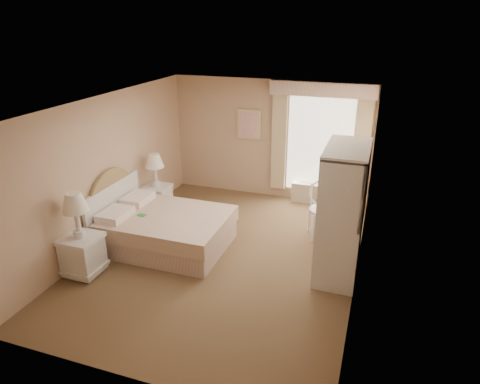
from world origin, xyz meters
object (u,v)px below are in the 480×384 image
(nightstand_far, at_px, (157,192))
(cafe_chair, at_px, (323,204))
(armoire, at_px, (342,223))
(bed, at_px, (162,228))
(nightstand_near, at_px, (81,245))
(round_table, at_px, (346,190))

(nightstand_far, distance_m, cafe_chair, 3.23)
(armoire, bearing_deg, cafe_chair, 110.95)
(bed, height_order, cafe_chair, bed)
(nightstand_near, xyz_separation_m, armoire, (3.65, 1.30, 0.33))
(nightstand_far, relative_size, round_table, 1.73)
(nightstand_near, height_order, cafe_chair, nightstand_near)
(nightstand_far, relative_size, armoire, 0.61)
(nightstand_far, bearing_deg, nightstand_near, -90.00)
(bed, distance_m, cafe_chair, 2.82)
(bed, height_order, nightstand_near, nightstand_near)
(cafe_chair, bearing_deg, bed, -174.60)
(bed, xyz_separation_m, nightstand_near, (-0.71, -1.16, 0.16))
(nightstand_near, height_order, nightstand_far, nightstand_near)
(nightstand_near, height_order, round_table, nightstand_near)
(round_table, bearing_deg, cafe_chair, -104.27)
(nightstand_far, xyz_separation_m, armoire, (3.65, -0.99, 0.37))
(bed, bearing_deg, nightstand_near, -121.61)
(round_table, height_order, cafe_chair, cafe_chair)
(nightstand_near, xyz_separation_m, nightstand_far, (-0.00, 2.29, -0.04))
(bed, distance_m, nightstand_near, 1.37)
(round_table, bearing_deg, nightstand_near, -134.49)
(round_table, bearing_deg, bed, -139.20)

